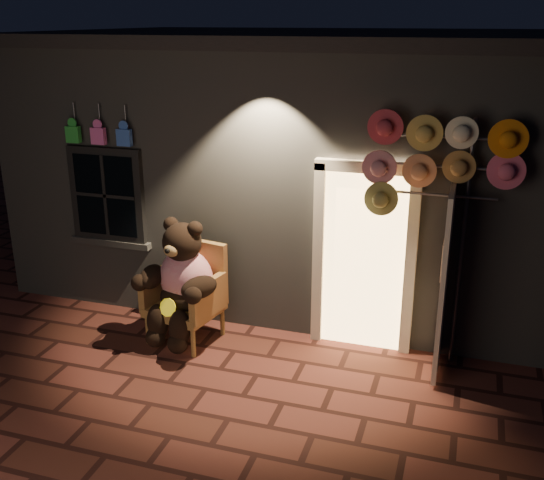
% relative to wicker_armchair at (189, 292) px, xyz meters
% --- Properties ---
extents(ground, '(60.00, 60.00, 0.00)m').
position_rel_wicker_armchair_xyz_m(ground, '(0.64, -1.03, -0.58)').
color(ground, '#5C2A23').
rests_on(ground, ground).
extents(shop_building, '(7.30, 5.95, 3.51)m').
position_rel_wicker_armchair_xyz_m(shop_building, '(0.64, 2.96, 1.16)').
color(shop_building, slate).
rests_on(shop_building, ground).
extents(wicker_armchair, '(0.91, 0.85, 1.16)m').
position_rel_wicker_armchair_xyz_m(wicker_armchair, '(0.00, 0.00, 0.00)').
color(wicker_armchair, olive).
rests_on(wicker_armchair, ground).
extents(teddy_bear, '(1.04, 0.89, 1.46)m').
position_rel_wicker_armchair_xyz_m(teddy_bear, '(-0.02, -0.15, 0.19)').
color(teddy_bear, '#B71335').
rests_on(teddy_bear, ground).
extents(hat_rack, '(1.55, 0.22, 2.73)m').
position_rel_wicker_armchair_xyz_m(hat_rack, '(2.69, 0.24, 1.71)').
color(hat_rack, '#59595E').
rests_on(hat_rack, ground).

